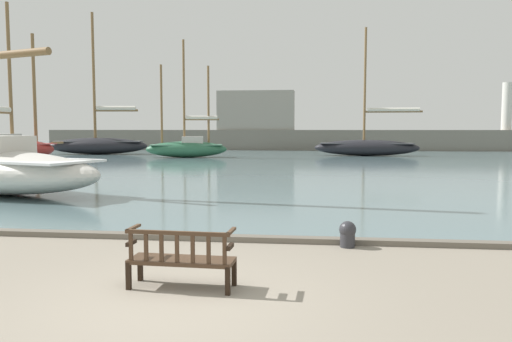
# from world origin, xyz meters

# --- Properties ---
(ground_plane) EXTENTS (160.00, 160.00, 0.00)m
(ground_plane) POSITION_xyz_m (0.00, 0.00, 0.00)
(ground_plane) COLOR gray
(harbor_water) EXTENTS (100.00, 80.00, 0.08)m
(harbor_water) POSITION_xyz_m (0.00, 44.00, 0.04)
(harbor_water) COLOR slate
(harbor_water) RESTS_ON ground
(quay_edge_kerb) EXTENTS (40.00, 0.30, 0.12)m
(quay_edge_kerb) POSITION_xyz_m (0.00, 3.85, 0.06)
(quay_edge_kerb) COLOR #675F54
(quay_edge_kerb) RESTS_ON ground
(park_bench) EXTENTS (1.62, 0.60, 0.92)m
(park_bench) POSITION_xyz_m (-0.07, 0.59, 0.47)
(park_bench) COLOR black
(park_bench) RESTS_ON ground
(sailboat_centre_channel) EXTENTS (3.72, 10.11, 11.00)m
(sailboat_centre_channel) POSITION_xyz_m (-19.15, 25.83, 1.10)
(sailboat_centre_channel) COLOR maroon
(sailboat_centre_channel) RESTS_ON harbor_water
(sailboat_mid_port) EXTENTS (6.85, 3.19, 9.53)m
(sailboat_mid_port) POSITION_xyz_m (-8.50, 33.42, 0.99)
(sailboat_mid_port) COLOR #2D6647
(sailboat_mid_port) RESTS_ON harbor_water
(sailboat_far_starboard) EXTENTS (9.35, 3.70, 12.85)m
(sailboat_far_starboard) POSITION_xyz_m (-17.95, 37.42, 1.04)
(sailboat_far_starboard) COLOR black
(sailboat_far_starboard) RESTS_ON harbor_water
(sailboat_distant_harbor) EXTENTS (9.16, 2.40, 10.98)m
(sailboat_distant_harbor) POSITION_xyz_m (6.45, 37.54, 0.94)
(sailboat_distant_harbor) COLOR black
(sailboat_distant_harbor) RESTS_ON harbor_water
(mooring_bollard) EXTENTS (0.35, 0.35, 0.54)m
(mooring_bollard) POSITION_xyz_m (2.61, 3.57, 0.28)
(mooring_bollard) COLOR #2D2D33
(mooring_bollard) RESTS_ON ground
(far_breakwater) EXTENTS (56.84, 2.40, 7.26)m
(far_breakwater) POSITION_xyz_m (-0.59, 48.77, 1.82)
(far_breakwater) COLOR slate
(far_breakwater) RESTS_ON ground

